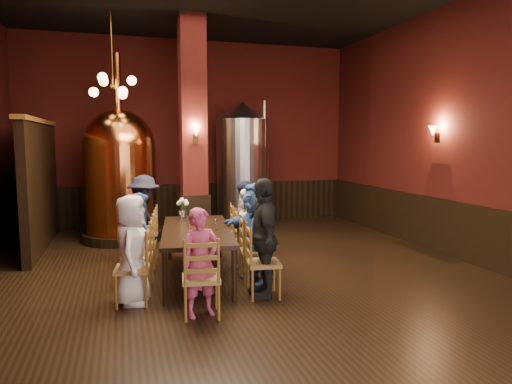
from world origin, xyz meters
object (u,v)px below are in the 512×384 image
object	(u,v)px
person_0	(132,250)
steel_vessel	(243,165)
copper_kettle	(120,174)
dining_table	(197,233)
person_2	(141,233)
person_1	(137,241)
rose_vase	(183,205)

from	to	relation	value
person_0	steel_vessel	bearing A→B (deg)	-18.79
person_0	copper_kettle	bearing A→B (deg)	13.03
dining_table	person_2	distance (m)	0.91
steel_vessel	person_0	bearing A→B (deg)	-120.22
dining_table	person_1	world-z (taller)	person_1
steel_vessel	rose_vase	bearing A→B (deg)	-123.30
dining_table	person_2	size ratio (longest dim) A/B	1.96
person_0	person_1	size ratio (longest dim) A/B	1.05
person_2	steel_vessel	bearing A→B (deg)	-38.36
rose_vase	copper_kettle	bearing A→B (deg)	116.51
person_1	steel_vessel	bearing A→B (deg)	-42.58
person_2	rose_vase	size ratio (longest dim) A/B	3.61
person_1	person_2	xyz separation A→B (m)	(0.08, 0.65, -0.03)
person_1	person_2	size ratio (longest dim) A/B	1.05
copper_kettle	steel_vessel	bearing A→B (deg)	13.32
person_1	person_2	world-z (taller)	person_1
dining_table	copper_kettle	size ratio (longest dim) A/B	0.66
steel_vessel	rose_vase	world-z (taller)	steel_vessel
person_0	person_1	world-z (taller)	person_0
person_1	rose_vase	size ratio (longest dim) A/B	3.78
person_2	copper_kettle	xyz separation A→B (m)	(-0.28, 2.62, 0.76)
copper_kettle	steel_vessel	distance (m)	2.87
person_0	steel_vessel	xyz separation A→B (m)	(2.68, 4.60, 0.79)
person_1	person_2	bearing A→B (deg)	-16.44
person_1	copper_kettle	world-z (taller)	copper_kettle
copper_kettle	person_2	bearing A→B (deg)	-83.94
copper_kettle	rose_vase	size ratio (longest dim) A/B	10.81
person_2	steel_vessel	world-z (taller)	steel_vessel
dining_table	steel_vessel	xyz separation A→B (m)	(1.71, 3.71, 0.80)
steel_vessel	rose_vase	xyz separation A→B (m)	(-1.77, -2.70, -0.51)
steel_vessel	dining_table	bearing A→B (deg)	-114.72
person_2	steel_vessel	distance (m)	4.22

